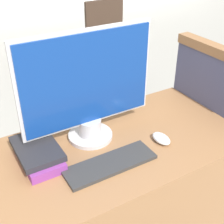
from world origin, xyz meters
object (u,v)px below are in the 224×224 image
book_stack (38,154)px  mouse (161,139)px  monitor (88,88)px  far_chair (110,45)px  keyboard (110,164)px

book_stack → mouse: bearing=-16.8°
monitor → book_stack: monitor is taller
monitor → far_chair: (1.09, 1.69, -0.49)m
monitor → book_stack: (-0.27, -0.04, -0.23)m
keyboard → mouse: mouse is taller
monitor → far_chair: bearing=57.2°
keyboard → far_chair: (1.11, 1.92, -0.24)m
far_chair → book_stack: bearing=-93.6°
keyboard → monitor: bearing=84.5°
book_stack → monitor: bearing=8.3°
monitor → keyboard: size_ratio=1.57×
mouse → far_chair: (0.82, 1.90, -0.24)m
keyboard → mouse: bearing=4.7°
monitor → book_stack: size_ratio=2.27×
far_chair → monitor: bearing=-88.2°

